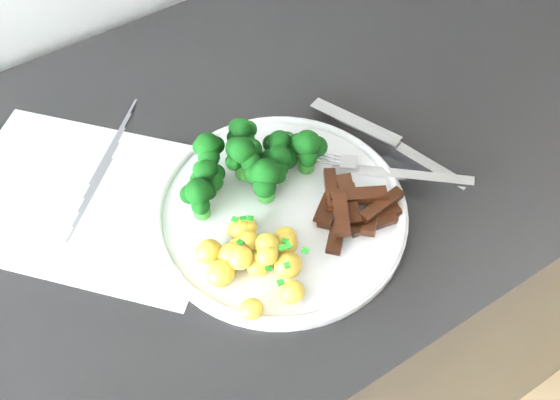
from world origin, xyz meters
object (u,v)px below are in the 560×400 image
at_px(broccoli, 251,160).
at_px(fork, 392,171).
at_px(plate, 280,211).
at_px(counter, 265,325).
at_px(beef_strips, 353,207).
at_px(potatoes, 254,255).
at_px(recipe_paper, 90,200).
at_px(knife, 407,153).

relative_size(broccoli, fork, 1.16).
bearing_deg(plate, broccoli, 94.35).
relative_size(counter, broccoli, 13.98).
xyz_separation_m(broccoli, fork, (0.14, -0.08, -0.03)).
height_order(plate, beef_strips, beef_strips).
height_order(counter, beef_strips, beef_strips).
height_order(broccoli, potatoes, broccoli).
bearing_deg(recipe_paper, fork, -28.37).
bearing_deg(broccoli, knife, -20.11).
xyz_separation_m(beef_strips, knife, (0.11, 0.03, -0.01)).
bearing_deg(knife, fork, -156.25).
bearing_deg(fork, knife, 23.75).
height_order(broccoli, knife, broccoli).
xyz_separation_m(plate, broccoli, (-0.00, 0.05, 0.04)).
xyz_separation_m(recipe_paper, knife, (0.35, -0.15, 0.01)).
xyz_separation_m(recipe_paper, potatoes, (0.11, -0.18, 0.02)).
distance_m(broccoli, knife, 0.20).
bearing_deg(fork, recipe_paper, 151.63).
relative_size(plate, fork, 1.90).
xyz_separation_m(broccoli, potatoes, (-0.06, -0.10, -0.02)).
height_order(counter, broccoli, broccoli).
bearing_deg(plate, counter, 73.53).
height_order(beef_strips, knife, beef_strips).
bearing_deg(recipe_paper, plate, -38.49).
relative_size(broccoli, potatoes, 1.47).
bearing_deg(recipe_paper, knife, -23.28).
xyz_separation_m(counter, beef_strips, (0.04, -0.13, 0.49)).
bearing_deg(recipe_paper, beef_strips, -37.52).
height_order(recipe_paper, fork, fork).
bearing_deg(fork, counter, 133.53).
bearing_deg(knife, beef_strips, -162.33).
relative_size(recipe_paper, beef_strips, 3.24).
distance_m(plate, beef_strips, 0.08).
bearing_deg(broccoli, plate, -85.65).
xyz_separation_m(counter, potatoes, (-0.09, -0.13, 0.49)).
bearing_deg(potatoes, recipe_paper, 122.09).
height_order(counter, plate, plate).
bearing_deg(knife, counter, 146.46).
bearing_deg(broccoli, beef_strips, -54.68).
bearing_deg(recipe_paper, potatoes, -57.91).
xyz_separation_m(plate, beef_strips, (0.07, -0.05, 0.01)).
bearing_deg(beef_strips, knife, 17.67).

